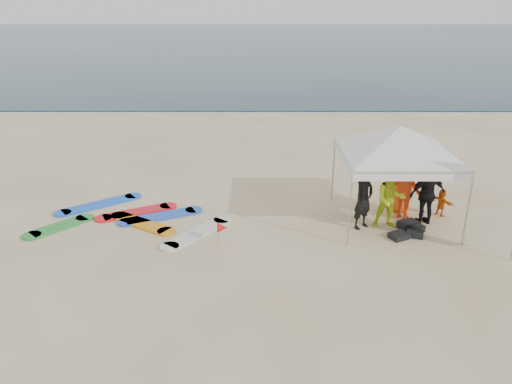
{
  "coord_description": "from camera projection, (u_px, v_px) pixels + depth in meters",
  "views": [
    {
      "loc": [
        -0.28,
        -10.47,
        6.45
      ],
      "look_at": [
        -0.3,
        2.6,
        1.2
      ],
      "focal_mm": 35.0,
      "sensor_mm": 36.0,
      "label": 1
    }
  ],
  "objects": [
    {
      "name": "shoreline_foam",
      "position": [
        261.0,
        111.0,
        29.01
      ],
      "size": [
        160.0,
        1.2,
        0.01
      ],
      "primitive_type": "cube",
      "color": "silver",
      "rests_on": "ground"
    },
    {
      "name": "gear_pile",
      "position": [
        409.0,
        230.0,
        14.32
      ],
      "size": [
        1.19,
        1.25,
        0.22
      ],
      "color": "black",
      "rests_on": "ground"
    },
    {
      "name": "person_yellow",
      "position": [
        390.0,
        199.0,
        14.42
      ],
      "size": [
        0.87,
        0.68,
        1.79
      ],
      "primitive_type": "imported",
      "rotation": [
        0.0,
        0.0,
        0.0
      ],
      "color": "#C9E01F",
      "rests_on": "ground"
    },
    {
      "name": "person_black_b",
      "position": [
        427.0,
        194.0,
        14.62
      ],
      "size": [
        1.19,
        0.71,
        1.9
      ],
      "primitive_type": "imported",
      "rotation": [
        0.0,
        0.0,
        3.38
      ],
      "color": "black",
      "rests_on": "ground"
    },
    {
      "name": "surfboard_spread",
      "position": [
        134.0,
        218.0,
        15.2
      ],
      "size": [
        5.76,
        3.99,
        0.07
      ],
      "color": "#268C35",
      "rests_on": "ground"
    },
    {
      "name": "person_orange_b",
      "position": [
        401.0,
        184.0,
        15.44
      ],
      "size": [
        0.97,
        0.7,
        1.84
      ],
      "primitive_type": "imported",
      "rotation": [
        0.0,
        0.0,
        3.27
      ],
      "color": "orange",
      "rests_on": "ground"
    },
    {
      "name": "marker_pennant",
      "position": [
        222.0,
        228.0,
        13.55
      ],
      "size": [
        0.28,
        0.28,
        0.64
      ],
      "color": "#A5A5A8",
      "rests_on": "ground"
    },
    {
      "name": "person_orange_a",
      "position": [
        406.0,
        189.0,
        15.01
      ],
      "size": [
        1.4,
        1.25,
        1.89
      ],
      "primitive_type": "imported",
      "rotation": [
        0.0,
        0.0,
        2.56
      ],
      "color": "red",
      "rests_on": "ground"
    },
    {
      "name": "ocean",
      "position": [
        259.0,
        43.0,
        67.79
      ],
      "size": [
        160.0,
        84.0,
        0.08
      ],
      "primitive_type": "cube",
      "color": "#0C2633",
      "rests_on": "ground"
    },
    {
      "name": "ground",
      "position": [
        268.0,
        278.0,
        12.12
      ],
      "size": [
        120.0,
        120.0,
        0.0
      ],
      "primitive_type": "plane",
      "color": "beige",
      "rests_on": "ground"
    },
    {
      "name": "canopy_tent",
      "position": [
        401.0,
        126.0,
        14.08
      ],
      "size": [
        4.46,
        4.46,
        3.36
      ],
      "color": "#A5A5A8",
      "rests_on": "ground"
    },
    {
      "name": "person_seated",
      "position": [
        442.0,
        202.0,
        15.36
      ],
      "size": [
        0.59,
        0.83,
        0.86
      ],
      "primitive_type": "imported",
      "rotation": [
        0.0,
        0.0,
        2.03
      ],
      "color": "orange",
      "rests_on": "ground"
    },
    {
      "name": "person_black_a",
      "position": [
        364.0,
        198.0,
        14.38
      ],
      "size": [
        0.8,
        0.76,
        1.84
      ],
      "primitive_type": "imported",
      "rotation": [
        0.0,
        0.0,
        0.68
      ],
      "color": "black",
      "rests_on": "ground"
    }
  ]
}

